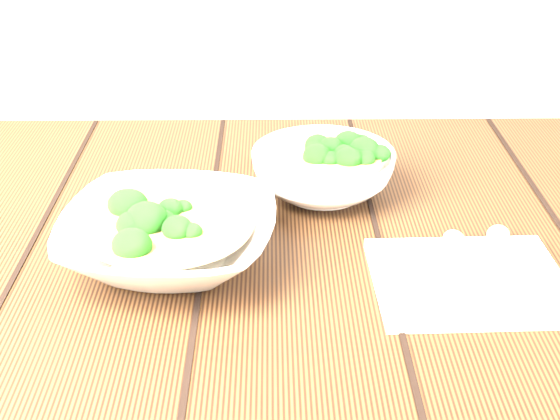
# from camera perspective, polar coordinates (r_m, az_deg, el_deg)

# --- Properties ---
(table) EXTENTS (1.20, 0.80, 0.75)m
(table) POSITION_cam_1_polar(r_m,az_deg,el_deg) (0.95, -3.97, -9.15)
(table) COLOR #321E0E
(table) RESTS_ON ground
(soup_bowl_front) EXTENTS (0.26, 0.26, 0.07)m
(soup_bowl_front) POSITION_cam_1_polar(r_m,az_deg,el_deg) (0.86, -8.15, -1.86)
(soup_bowl_front) COLOR silver
(soup_bowl_front) RESTS_ON table
(soup_bowl_back) EXTENTS (0.19, 0.19, 0.07)m
(soup_bowl_back) POSITION_cam_1_polar(r_m,az_deg,el_deg) (1.00, 3.16, 2.93)
(soup_bowl_back) COLOR silver
(soup_bowl_back) RESTS_ON table
(trivet) EXTENTS (0.12, 0.12, 0.02)m
(trivet) POSITION_cam_1_polar(r_m,az_deg,el_deg) (0.95, -4.30, 0.18)
(trivet) COLOR black
(trivet) RESTS_ON table
(napkin) EXTENTS (0.20, 0.17, 0.01)m
(napkin) POSITION_cam_1_polar(r_m,az_deg,el_deg) (0.84, 13.64, -5.04)
(napkin) COLOR beige
(napkin) RESTS_ON table
(spoon_left) EXTENTS (0.05, 0.16, 0.01)m
(spoon_left) POSITION_cam_1_polar(r_m,az_deg,el_deg) (0.87, 12.68, -3.21)
(spoon_left) COLOR #AFAA9A
(spoon_left) RESTS_ON napkin
(spoon_right) EXTENTS (0.07, 0.16, 0.01)m
(spoon_right) POSITION_cam_1_polar(r_m,az_deg,el_deg) (0.89, 15.47, -2.71)
(spoon_right) COLOR #AFAA9A
(spoon_right) RESTS_ON napkin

